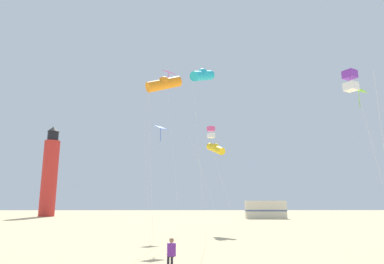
{
  "coord_description": "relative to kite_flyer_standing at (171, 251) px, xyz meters",
  "views": [
    {
      "loc": [
        -0.13,
        -7.99,
        2.66
      ],
      "look_at": [
        0.13,
        9.57,
        6.31
      ],
      "focal_mm": 31.38,
      "sensor_mm": 36.0,
      "label": 1
    }
  ],
  "objects": [
    {
      "name": "kite_box_violet",
      "position": [
        9.59,
        2.33,
        8.51
      ],
      "size": [
        2.12,
        2.12,
        9.72
      ],
      "color": "silver",
      "rests_on": "ground"
    },
    {
      "name": "kite_box_rainbow",
      "position": [
        3.05,
        17.88,
        8.84
      ],
      "size": [
        3.23,
        2.8,
        10.04
      ],
      "color": "silver",
      "rests_on": "ground"
    },
    {
      "name": "kite_tube_gold",
      "position": [
        3.41,
        16.94,
        7.07
      ],
      "size": [
        2.66,
        3.05,
        8.39
      ],
      "color": "silver",
      "rests_on": "ground"
    },
    {
      "name": "kite_tube_orange",
      "position": [
        -0.89,
        6.29,
        9.74
      ],
      "size": [
        2.54,
        1.98,
        11.06
      ],
      "color": "silver",
      "rests_on": "ground"
    },
    {
      "name": "rv_van_cream",
      "position": [
        13.34,
        40.32,
        0.78
      ],
      "size": [
        6.61,
        2.87,
        2.8
      ],
      "rotation": [
        0.0,
        0.0,
        -0.08
      ],
      "color": "beige",
      "rests_on": "ground"
    },
    {
      "name": "kite_tube_cyan",
      "position": [
        1.76,
        7.97,
        11.01
      ],
      "size": [
        2.0,
        2.45,
        12.32
      ],
      "color": "silver",
      "rests_on": "ground"
    },
    {
      "name": "kite_diamond_blue",
      "position": [
        -1.71,
        13.51,
        7.99
      ],
      "size": [
        2.11,
        2.11,
        9.17
      ],
      "color": "silver",
      "rests_on": "ground"
    },
    {
      "name": "lighthouse_distant",
      "position": [
        -24.98,
        48.35,
        7.22
      ],
      "size": [
        2.8,
        2.8,
        16.8
      ],
      "color": "red",
      "rests_on": "ground"
    },
    {
      "name": "kite_diamond_magenta",
      "position": [
        -0.93,
        12.43,
        12.32
      ],
      "size": [
        1.75,
        1.75,
        13.87
      ],
      "color": "silver",
      "rests_on": "ground"
    },
    {
      "name": "kite_flyer_standing",
      "position": [
        0.0,
        0.0,
        0.0
      ],
      "size": [
        0.4,
        0.55,
        1.16
      ],
      "rotation": [
        0.0,
        0.0,
        3.35
      ],
      "color": "#722D99",
      "rests_on": "ground"
    },
    {
      "name": "kite_diamond_lime",
      "position": [
        11.76,
        5.56,
        8.72
      ],
      "size": [
        1.79,
        1.69,
        9.95
      ],
      "color": "silver",
      "rests_on": "ground"
    }
  ]
}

